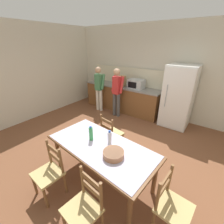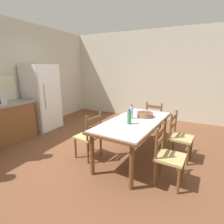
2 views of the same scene
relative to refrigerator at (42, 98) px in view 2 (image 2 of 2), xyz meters
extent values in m
plane|color=brown|center=(-0.75, -2.19, -0.90)|extent=(8.32, 8.32, 0.00)
cube|color=beige|center=(-0.75, 0.47, 0.55)|extent=(6.52, 0.12, 2.90)
cube|color=beige|center=(2.51, -2.19, 0.55)|extent=(0.12, 5.20, 2.90)
cube|color=white|center=(0.00, 0.01, 0.00)|extent=(0.78, 0.68, 1.80)
cube|color=white|center=(0.00, -0.34, 0.00)|extent=(0.75, 0.02, 1.72)
cylinder|color=#A5AAB2|center=(-0.23, -0.36, 0.09)|extent=(0.02, 0.02, 0.63)
cylinder|color=brown|center=(-1.37, -3.15, -0.54)|extent=(0.07, 0.07, 0.72)
cylinder|color=brown|center=(0.33, -3.30, -0.54)|extent=(0.07, 0.07, 0.72)
cylinder|color=brown|center=(-1.31, -2.45, -0.54)|extent=(0.07, 0.07, 0.72)
cylinder|color=brown|center=(0.40, -2.61, -0.54)|extent=(0.07, 0.07, 0.72)
cube|color=brown|center=(-0.49, -2.88, -0.16)|extent=(1.99, 1.07, 0.04)
cube|color=#B7B2CC|center=(-0.49, -2.88, -0.14)|extent=(1.91, 1.03, 0.01)
cylinder|color=green|center=(-0.72, -2.85, -0.01)|extent=(0.07, 0.07, 0.24)
cylinder|color=#2D51B2|center=(-0.72, -2.85, 0.12)|extent=(0.04, 0.04, 0.03)
cylinder|color=silver|center=(-0.38, -2.77, -0.01)|extent=(0.07, 0.07, 0.24)
cylinder|color=#2D51B2|center=(-0.38, -2.77, 0.12)|extent=(0.04, 0.04, 0.03)
cylinder|color=#9E6642|center=(-0.16, -2.97, -0.09)|extent=(0.32, 0.32, 0.09)
cylinder|color=#9E6642|center=(-0.16, -2.97, -0.05)|extent=(0.31, 0.31, 0.02)
cylinder|color=brown|center=(-0.63, -1.93, -0.69)|extent=(0.04, 0.04, 0.41)
cylinder|color=brown|center=(-0.99, -1.86, -0.69)|extent=(0.04, 0.04, 0.41)
cylinder|color=brown|center=(-0.70, -2.26, -0.69)|extent=(0.04, 0.04, 0.41)
cylinder|color=brown|center=(-1.05, -2.19, -0.69)|extent=(0.04, 0.04, 0.41)
cube|color=tan|center=(-0.84, -2.06, -0.47)|extent=(0.49, 0.47, 0.04)
cylinder|color=brown|center=(-0.70, -2.26, -0.22)|extent=(0.04, 0.04, 0.46)
cylinder|color=brown|center=(-1.05, -2.19, -0.22)|extent=(0.04, 0.04, 0.46)
cube|color=brown|center=(-0.87, -2.23, -0.09)|extent=(0.36, 0.09, 0.07)
cube|color=brown|center=(-0.87, -2.23, -0.24)|extent=(0.36, 0.09, 0.07)
cylinder|color=brown|center=(-1.18, -3.77, -0.69)|extent=(0.04, 0.04, 0.41)
cylinder|color=brown|center=(-0.82, -3.80, -0.69)|extent=(0.04, 0.04, 0.41)
cylinder|color=brown|center=(-1.15, -3.43, -0.69)|extent=(0.04, 0.04, 0.41)
cylinder|color=brown|center=(-0.79, -3.46, -0.69)|extent=(0.04, 0.04, 0.41)
cube|color=tan|center=(-0.99, -3.61, -0.47)|extent=(0.45, 0.43, 0.04)
cylinder|color=brown|center=(-1.15, -3.43, -0.22)|extent=(0.04, 0.04, 0.46)
cylinder|color=brown|center=(-0.79, -3.46, -0.22)|extent=(0.04, 0.04, 0.46)
cube|color=brown|center=(-0.97, -3.44, -0.09)|extent=(0.36, 0.05, 0.07)
cube|color=brown|center=(-0.97, -3.44, -0.24)|extent=(0.36, 0.05, 0.07)
cylinder|color=brown|center=(-0.33, -3.84, -0.69)|extent=(0.04, 0.04, 0.41)
cylinder|color=brown|center=(0.03, -3.88, -0.69)|extent=(0.04, 0.04, 0.41)
cylinder|color=brown|center=(-0.29, -3.50, -0.69)|extent=(0.04, 0.04, 0.41)
cylinder|color=brown|center=(0.07, -3.54, -0.69)|extent=(0.04, 0.04, 0.41)
cube|color=tan|center=(-0.13, -3.69, -0.47)|extent=(0.46, 0.45, 0.04)
cylinder|color=brown|center=(-0.29, -3.50, -0.22)|extent=(0.04, 0.04, 0.46)
cylinder|color=brown|center=(0.07, -3.54, -0.22)|extent=(0.04, 0.04, 0.46)
cube|color=brown|center=(-0.11, -3.52, -0.09)|extent=(0.36, 0.07, 0.07)
cube|color=brown|center=(-0.11, -3.52, -0.24)|extent=(0.36, 0.07, 0.07)
cylinder|color=brown|center=(0.95, -3.19, -0.69)|extent=(0.04, 0.04, 0.41)
cylinder|color=brown|center=(0.98, -2.83, -0.69)|extent=(0.04, 0.04, 0.41)
cylinder|color=brown|center=(0.61, -3.16, -0.69)|extent=(0.04, 0.04, 0.41)
cylinder|color=brown|center=(0.64, -2.80, -0.69)|extent=(0.04, 0.04, 0.41)
cube|color=tan|center=(0.79, -2.99, -0.47)|extent=(0.44, 0.45, 0.04)
cylinder|color=brown|center=(0.61, -3.16, -0.22)|extent=(0.04, 0.04, 0.46)
cylinder|color=brown|center=(0.64, -2.80, -0.22)|extent=(0.04, 0.04, 0.46)
cube|color=brown|center=(0.63, -2.98, -0.09)|extent=(0.06, 0.36, 0.07)
cube|color=brown|center=(0.63, -2.98, -0.24)|extent=(0.06, 0.36, 0.07)
camera|label=1|loc=(0.86, -4.42, 1.42)|focal=24.00mm
camera|label=2|loc=(-3.46, -3.86, 0.84)|focal=28.00mm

